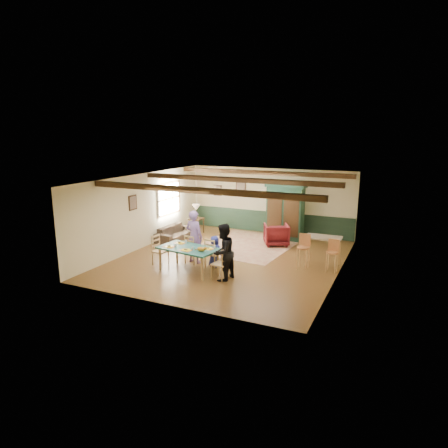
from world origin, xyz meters
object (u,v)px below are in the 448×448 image
at_px(armoire, 285,212).
at_px(end_table, 196,226).
at_px(dining_table, 189,260).
at_px(bar_stool_left, 303,252).
at_px(sofa, 175,233).
at_px(armchair, 276,235).
at_px(person_woman, 223,252).
at_px(cat, 201,249).
at_px(bar_stool_right, 332,256).
at_px(dining_chair_far_right, 213,253).
at_px(person_man, 194,237).
at_px(person_child, 215,251).
at_px(counter_table, 323,251).
at_px(table_lamp, 196,211).
at_px(dining_chair_far_left, 193,249).
at_px(dining_chair_end_left, 160,250).

bearing_deg(armoire, end_table, -166.85).
xyz_separation_m(dining_table, bar_stool_left, (3.06, 1.73, 0.16)).
bearing_deg(sofa, armchair, -75.12).
relative_size(person_woman, bar_stool_left, 1.53).
bearing_deg(cat, bar_stool_right, 38.67).
distance_m(dining_chair_far_right, end_table, 4.41).
height_order(person_man, bar_stool_right, person_man).
bearing_deg(armoire, person_woman, -90.69).
height_order(dining_chair_far_right, armchair, dining_chair_far_right).
bearing_deg(bar_stool_left, person_child, -156.89).
xyz_separation_m(counter_table, bar_stool_left, (-0.49, -0.59, 0.07)).
height_order(sofa, table_lamp, table_lamp).
height_order(person_man, cat, person_man).
xyz_separation_m(cat, armoire, (1.03, 5.07, 0.25)).
height_order(dining_chair_far_right, table_lamp, table_lamp).
height_order(dining_chair_far_left, bar_stool_left, bar_stool_left).
distance_m(end_table, table_lamp, 0.62).
xyz_separation_m(sofa, counter_table, (5.90, -0.71, 0.19)).
bearing_deg(sofa, bar_stool_left, -101.49).
xyz_separation_m(person_man, armchair, (1.79, 3.06, -0.45)).
relative_size(armoire, bar_stool_right, 2.18).
distance_m(person_woman, bar_stool_left, 2.67).
distance_m(person_man, person_woman, 1.83).
distance_m(sofa, end_table, 1.24).
bearing_deg(person_man, dining_chair_far_left, 90.00).
relative_size(dining_table, end_table, 2.79).
bearing_deg(dining_chair_far_left, cat, 139.20).
xyz_separation_m(dining_chair_far_left, armoire, (1.84, 4.11, 0.61)).
relative_size(armoire, table_lamp, 3.69).
relative_size(table_lamp, counter_table, 0.53).
relative_size(person_man, person_woman, 1.05).
bearing_deg(bar_stool_left, person_woman, -132.00).
distance_m(dining_chair_end_left, person_woman, 2.42).
relative_size(dining_chair_far_right, table_lamp, 1.61).
distance_m(dining_chair_far_left, table_lamp, 3.92).
distance_m(dining_chair_far_right, bar_stool_right, 3.61).
relative_size(dining_chair_far_right, bar_stool_left, 0.88).
height_order(person_woman, table_lamp, person_woman).
height_order(dining_table, end_table, dining_table).
distance_m(armchair, bar_stool_left, 2.68).
height_order(dining_chair_far_right, person_woman, person_woman).
distance_m(dining_chair_far_right, person_child, 0.08).
distance_m(armoire, end_table, 3.75).
bearing_deg(dining_chair_end_left, end_table, 21.56).
distance_m(dining_table, bar_stool_right, 4.32).
height_order(dining_chair_far_right, sofa, dining_chair_far_right).
height_order(armoire, bar_stool_right, armoire).
height_order(armchair, sofa, armchair).
bearing_deg(person_woman, person_man, -115.87).
distance_m(dining_chair_end_left, end_table, 4.17).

